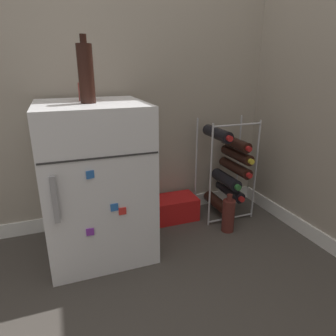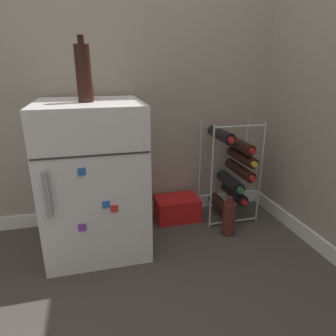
{
  "view_description": "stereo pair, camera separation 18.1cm",
  "coord_description": "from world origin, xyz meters",
  "px_view_note": "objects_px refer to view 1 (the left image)",
  "views": [
    {
      "loc": [
        -0.48,
        -1.17,
        1.0
      ],
      "look_at": [
        0.12,
        0.44,
        0.42
      ],
      "focal_mm": 32.0,
      "sensor_mm": 36.0,
      "label": 1
    },
    {
      "loc": [
        -0.31,
        -1.23,
        1.0
      ],
      "look_at": [
        0.12,
        0.44,
        0.42
      ],
      "focal_mm": 32.0,
      "sensor_mm": 36.0,
      "label": 2
    }
  ],
  "objects_px": {
    "mini_fridge": "(96,180)",
    "fridge_top_bottle": "(86,73)",
    "soda_box": "(175,208)",
    "loose_bottle_floor": "(228,215)",
    "wine_rack": "(228,170)",
    "fridge_top_cup": "(86,92)"
  },
  "relations": [
    {
      "from": "fridge_top_bottle",
      "to": "loose_bottle_floor",
      "type": "relative_size",
      "value": 1.23
    },
    {
      "from": "wine_rack",
      "to": "loose_bottle_floor",
      "type": "distance_m",
      "value": 0.32
    },
    {
      "from": "fridge_top_cup",
      "to": "fridge_top_bottle",
      "type": "bearing_deg",
      "value": -92.09
    },
    {
      "from": "fridge_top_bottle",
      "to": "loose_bottle_floor",
      "type": "bearing_deg",
      "value": -5.07
    },
    {
      "from": "mini_fridge",
      "to": "loose_bottle_floor",
      "type": "bearing_deg",
      "value": -7.6
    },
    {
      "from": "mini_fridge",
      "to": "wine_rack",
      "type": "bearing_deg",
      "value": 6.66
    },
    {
      "from": "fridge_top_cup",
      "to": "fridge_top_bottle",
      "type": "height_order",
      "value": "fridge_top_bottle"
    },
    {
      "from": "fridge_top_cup",
      "to": "wine_rack",
      "type": "bearing_deg",
      "value": 0.93
    },
    {
      "from": "soda_box",
      "to": "loose_bottle_floor",
      "type": "distance_m",
      "value": 0.38
    },
    {
      "from": "soda_box",
      "to": "loose_bottle_floor",
      "type": "height_order",
      "value": "loose_bottle_floor"
    },
    {
      "from": "mini_fridge",
      "to": "loose_bottle_floor",
      "type": "xyz_separation_m",
      "value": [
        0.78,
        -0.1,
        -0.31
      ]
    },
    {
      "from": "fridge_top_bottle",
      "to": "soda_box",
      "type": "bearing_deg",
      "value": 20.84
    },
    {
      "from": "fridge_top_bottle",
      "to": "loose_bottle_floor",
      "type": "height_order",
      "value": "fridge_top_bottle"
    },
    {
      "from": "mini_fridge",
      "to": "soda_box",
      "type": "distance_m",
      "value": 0.65
    },
    {
      "from": "soda_box",
      "to": "fridge_top_bottle",
      "type": "height_order",
      "value": "fridge_top_bottle"
    },
    {
      "from": "fridge_top_cup",
      "to": "fridge_top_bottle",
      "type": "relative_size",
      "value": 0.29
    },
    {
      "from": "wine_rack",
      "to": "fridge_top_bottle",
      "type": "height_order",
      "value": "fridge_top_bottle"
    },
    {
      "from": "soda_box",
      "to": "wine_rack",
      "type": "bearing_deg",
      "value": -10.45
    },
    {
      "from": "mini_fridge",
      "to": "loose_bottle_floor",
      "type": "distance_m",
      "value": 0.85
    },
    {
      "from": "mini_fridge",
      "to": "soda_box",
      "type": "relative_size",
      "value": 2.86
    },
    {
      "from": "mini_fridge",
      "to": "fridge_top_bottle",
      "type": "distance_m",
      "value": 0.56
    },
    {
      "from": "mini_fridge",
      "to": "fridge_top_bottle",
      "type": "height_order",
      "value": "fridge_top_bottle"
    }
  ]
}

